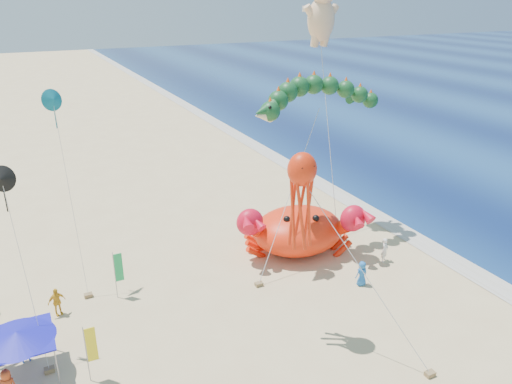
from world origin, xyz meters
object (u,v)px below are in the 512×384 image
octopus_kite (302,194)px  canopy_blue (17,336)px  dragon_kite (318,101)px  cherub_kite (322,12)px  crab_inflatable (299,229)px

octopus_kite → canopy_blue: size_ratio=2.95×
canopy_blue → octopus_kite: bearing=-11.4°
dragon_kite → cherub_kite: bearing=56.6°
cherub_kite → canopy_blue: (-23.31, -10.20, -14.12)m
cherub_kite → crab_inflatable: bearing=-131.4°
crab_inflatable → cherub_kite: (4.30, 4.89, 14.77)m
crab_inflatable → dragon_kite: size_ratio=0.74×
dragon_kite → canopy_blue: dragon_kite is taller
octopus_kite → dragon_kite: bearing=53.9°
octopus_kite → cherub_kite: bearing=54.7°
canopy_blue → dragon_kite: bearing=16.5°
canopy_blue → crab_inflatable: bearing=15.6°
dragon_kite → canopy_blue: size_ratio=3.48×
crab_inflatable → dragon_kite: dragon_kite is taller
dragon_kite → octopus_kite: size_ratio=1.18×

